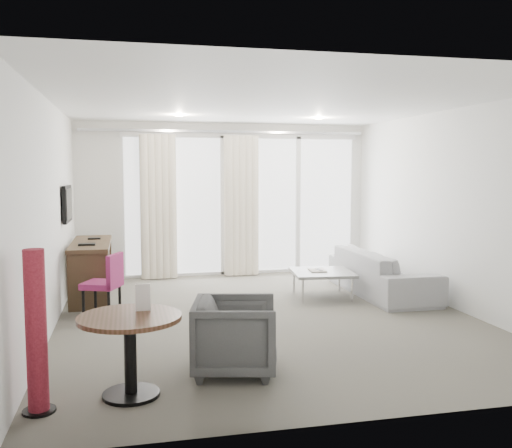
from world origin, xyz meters
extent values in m
cube|color=#5D594E|center=(0.00, 0.00, 0.00)|extent=(5.00, 6.00, 0.00)
cube|color=white|center=(0.00, 0.00, 2.60)|extent=(5.00, 6.00, 0.00)
cube|color=silver|center=(-2.50, 0.00, 1.30)|extent=(0.00, 6.00, 2.60)
cube|color=silver|center=(2.50, 0.00, 1.30)|extent=(0.00, 6.00, 2.60)
cube|color=silver|center=(0.00, -3.00, 1.30)|extent=(5.00, 0.00, 2.60)
cylinder|color=#FFE0B2|center=(-0.90, 1.60, 2.59)|extent=(0.12, 0.12, 0.02)
cylinder|color=#FFE0B2|center=(1.20, 1.60, 2.59)|extent=(0.12, 0.12, 0.02)
cylinder|color=maroon|center=(-2.33, -2.31, 0.62)|extent=(0.29, 0.29, 1.24)
imported|color=#444444|center=(-0.74, -1.82, 0.34)|extent=(0.88, 0.86, 0.67)
imported|color=#97979A|center=(1.96, 0.92, 0.32)|extent=(0.86, 2.19, 0.64)
cube|color=#4D4D50|center=(0.30, 4.50, -0.06)|extent=(5.60, 3.00, 0.12)
camera|label=1|loc=(-1.66, -6.70, 1.81)|focal=40.00mm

